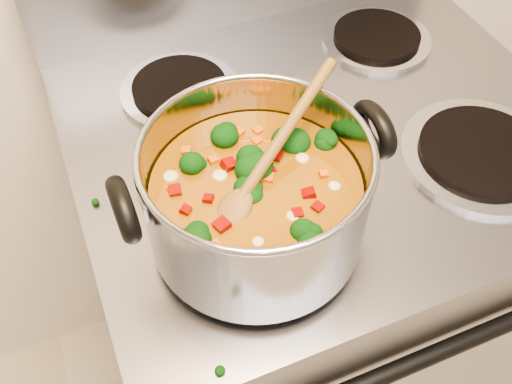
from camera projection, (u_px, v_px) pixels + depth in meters
electric_range at (302, 281)px, 1.19m from camera, size 0.73×0.66×1.08m
stockpot at (256, 197)px, 0.64m from camera, size 0.31×0.25×0.15m
wooden_spoon at (259, 171)px, 0.62m from camera, size 0.21×0.15×0.09m
cooktop_crumbs at (236, 178)px, 0.76m from camera, size 0.14×0.35×0.01m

